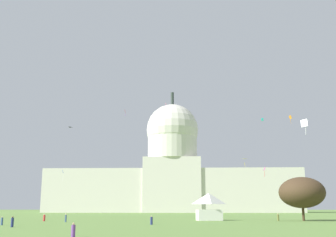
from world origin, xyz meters
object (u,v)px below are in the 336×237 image
at_px(person_denim_near_tree_west, 66,218).
at_px(person_olive_edge_east, 278,218).
at_px(kite_pink_high, 166,105).
at_px(person_purple_back_right, 73,231).
at_px(kite_red_high, 125,111).
at_px(kite_black_mid, 69,129).
at_px(person_navy_lawn_far_left, 151,221).
at_px(person_red_aisle_center, 44,218).
at_px(kite_yellow_mid, 245,160).
at_px(kite_orange_mid, 290,118).
at_px(person_denim_deep_crowd, 2,221).
at_px(capitol_building, 172,174).
at_px(kite_blue_low, 63,173).
at_px(kite_magenta_low, 264,169).
at_px(kite_white_low, 304,124).
at_px(kite_turquoise_mid, 262,120).
at_px(event_tent, 209,206).
at_px(person_navy_back_center, 12,222).
at_px(tree_east_near, 302,193).

bearing_deg(person_denim_near_tree_west, person_olive_edge_east, -16.19).
distance_m(person_denim_near_tree_west, kite_pink_high, 72.20).
relative_size(person_purple_back_right, kite_red_high, 0.54).
bearing_deg(kite_black_mid, person_navy_lawn_far_left, 59.09).
xyz_separation_m(person_red_aisle_center, kite_yellow_mid, (50.99, 42.55, 17.42)).
distance_m(person_red_aisle_center, kite_orange_mid, 76.99).
bearing_deg(person_denim_deep_crowd, capitol_building, 76.93).
bearing_deg(kite_black_mid, person_purple_back_right, 43.01).
relative_size(capitol_building, kite_blue_low, 40.15).
relative_size(person_navy_lawn_far_left, person_denim_deep_crowd, 1.05).
relative_size(person_denim_deep_crowd, kite_magenta_low, 0.48).
bearing_deg(kite_white_low, person_red_aisle_center, 49.02).
bearing_deg(person_denim_deep_crowd, person_denim_near_tree_west, 61.44).
bearing_deg(kite_orange_mid, kite_turquoise_mid, -127.76).
relative_size(event_tent, person_red_aisle_center, 4.20).
bearing_deg(kite_blue_low, person_olive_edge_east, -80.00).
relative_size(kite_black_mid, kite_red_high, 0.50).
bearing_deg(event_tent, person_navy_lawn_far_left, -125.24).
height_order(person_denim_deep_crowd, person_navy_back_center, person_navy_back_center).
distance_m(kite_white_low, kite_red_high, 115.84).
bearing_deg(person_navy_back_center, person_olive_edge_east, -82.68).
distance_m(person_red_aisle_center, person_navy_lawn_far_left, 30.63).
bearing_deg(person_red_aisle_center, event_tent, 64.69).
relative_size(capitol_building, person_denim_deep_crowd, 93.57).
bearing_deg(person_denim_deep_crowd, person_navy_lawn_far_left, 3.02).
relative_size(person_denim_near_tree_west, person_navy_back_center, 1.00).
xyz_separation_m(tree_east_near, kite_magenta_low, (-2.55, 30.47, 8.02)).
relative_size(person_red_aisle_center, kite_black_mid, 1.10).
bearing_deg(capitol_building, kite_blue_low, -106.45).
xyz_separation_m(person_olive_edge_east, kite_red_high, (-46.11, 71.83, 41.70)).
xyz_separation_m(person_olive_edge_east, kite_orange_mid, (11.42, 28.20, 29.11)).
relative_size(person_purple_back_right, person_navy_back_center, 0.89).
distance_m(person_denim_deep_crowd, kite_turquoise_mid, 94.53).
xyz_separation_m(person_red_aisle_center, kite_white_low, (50.41, -28.32, 15.33)).
height_order(tree_east_near, kite_magenta_low, kite_magenta_low).
bearing_deg(kite_black_mid, person_denim_near_tree_west, 42.80).
height_order(person_denim_near_tree_west, kite_yellow_mid, kite_yellow_mid).
relative_size(person_olive_edge_east, kite_red_high, 0.57).
xyz_separation_m(person_navy_lawn_far_left, kite_orange_mid, (38.40, 49.00, 29.14)).
height_order(event_tent, kite_blue_low, kite_blue_low).
bearing_deg(person_navy_back_center, kite_blue_low, -15.56).
distance_m(kite_yellow_mid, kite_blue_low, 58.24).
bearing_deg(kite_blue_low, kite_orange_mid, -54.40).
relative_size(tree_east_near, kite_turquoise_mid, 16.11).
distance_m(person_navy_lawn_far_left, kite_blue_low, 61.20).
height_order(person_navy_lawn_far_left, kite_blue_low, kite_blue_low).
xyz_separation_m(person_red_aisle_center, kite_black_mid, (-3.31, 27.05, 25.36)).
relative_size(person_olive_edge_east, kite_orange_mid, 0.62).
distance_m(capitol_building, kite_white_low, 167.68).
bearing_deg(kite_yellow_mid, event_tent, -121.81).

